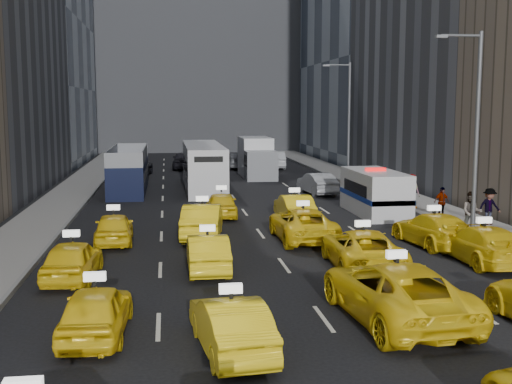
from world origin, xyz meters
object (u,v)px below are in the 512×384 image
Objects in this scene: box_truck at (257,158)px; city_bus at (203,167)px; nypd_van at (375,193)px; double_decker at (129,170)px.

city_bus is at bearing -118.43° from box_truck.
city_bus is (-8.57, 12.08, 0.41)m from nypd_van.
double_decker is (-13.69, 11.37, 0.32)m from nypd_van.
box_truck reaches higher than double_decker.
city_bus is 8.43m from box_truck.
box_truck is (9.91, 7.65, 0.13)m from double_decker.
nypd_van is 14.81m from city_bus.
double_decker is at bearing -136.16° from box_truck.
double_decker is at bearing -173.98° from city_bus.
nypd_van is at bearing -72.58° from box_truck.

